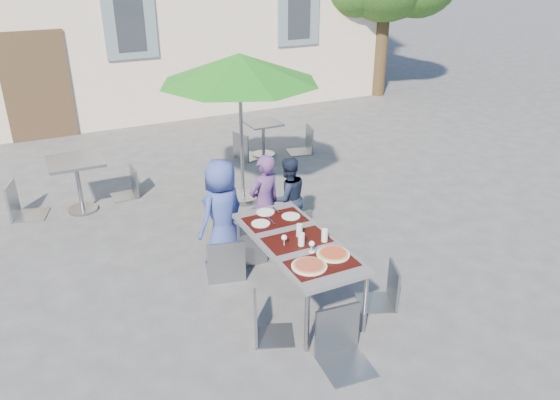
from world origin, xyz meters
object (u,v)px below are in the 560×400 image
pizza_near_right (333,254)px  child_1 (264,203)px  dining_table (297,244)px  cafe_table_0 (77,174)px  child_0 (222,213)px  bg_chair_r_1 (305,123)px  chair_4 (387,263)px  pizza_near_left (309,265)px  chair_3 (264,295)px  bg_chair_l_1 (245,129)px  chair_1 (250,227)px  chair_5 (344,307)px  bg_chair_l_0 (15,179)px  chair_2 (293,207)px  patio_umbrella (239,70)px  bg_chair_r_0 (126,166)px  child_2 (288,198)px  cafe_table_1 (263,134)px  chair_0 (224,234)px

pizza_near_right → child_1: (-0.04, 1.64, -0.10)m
dining_table → cafe_table_0: 3.93m
dining_table → child_0: (-0.46, 1.09, 0.00)m
dining_table → cafe_table_0: bearing=118.4°
bg_chair_r_1 → pizza_near_right: bearing=-115.4°
child_0 → chair_4: 2.09m
pizza_near_left → chair_4: (0.98, -0.00, -0.24)m
child_0 → chair_3: child_0 is taller
bg_chair_l_1 → chair_1: bearing=-112.0°
chair_5 → bg_chair_l_0: bearing=118.5°
chair_2 → bg_chair_r_1: chair_2 is taller
child_1 → chair_4: bearing=95.8°
patio_umbrella → bg_chair_l_1: (0.78, 1.74, -1.49)m
chair_3 → child_0: bearing=84.3°
bg_chair_l_1 → cafe_table_0: bearing=-162.4°
bg_chair_r_0 → bg_chair_r_1: bg_chair_r_1 is taller
child_2 → cafe_table_1: child_2 is taller
pizza_near_right → child_0: child_0 is taller
chair_3 → bg_chair_r_0: size_ratio=1.01×
child_2 → chair_2: size_ratio=1.17×
dining_table → chair_0: 0.94m
patio_umbrella → bg_chair_r_1: bearing=38.8°
chair_3 → cafe_table_0: bearing=107.6°
child_1 → bg_chair_r_1: 3.85m
child_0 → bg_chair_l_0: 3.41m
pizza_near_left → child_1: size_ratio=0.27×
bg_chair_r_0 → bg_chair_l_1: 2.47m
patio_umbrella → chair_3: bearing=-109.0°
dining_table → chair_1: 0.98m
bg_chair_l_1 → cafe_table_1: bearing=2.3°
dining_table → bg_chair_l_0: 4.55m
child_2 → bg_chair_r_0: child_2 is taller
pizza_near_left → chair_3: chair_3 is taller
child_0 → chair_4: child_0 is taller
child_2 → bg_chair_r_0: (-1.68, 2.35, -0.06)m
bg_chair_r_0 → bg_chair_l_1: bearing=17.4°
chair_0 → patio_umbrella: patio_umbrella is taller
cafe_table_1 → bg_chair_l_1: 0.42m
cafe_table_0 → bg_chair_r_0: size_ratio=0.94×
pizza_near_right → bg_chair_r_1: bearing=64.6°
chair_0 → bg_chair_r_0: chair_0 is taller
child_1 → chair_3: child_1 is taller
pizza_near_left → chair_1: size_ratio=0.42×
cafe_table_0 → bg_chair_r_1: size_ratio=0.84×
chair_5 → bg_chair_l_0: (-2.60, 4.79, -0.01)m
bg_chair_l_1 → bg_chair_r_0: bearing=-162.6°
pizza_near_right → chair_2: size_ratio=0.35×
pizza_near_right → chair_4: chair_4 is taller
patio_umbrella → child_2: bearing=-85.5°
chair_3 → bg_chair_r_1: size_ratio=0.91×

